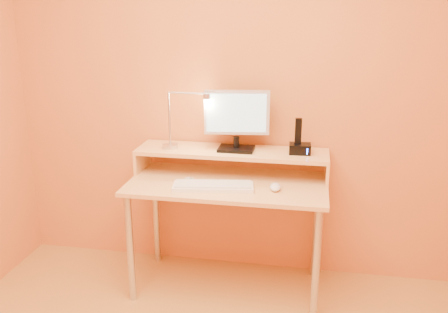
% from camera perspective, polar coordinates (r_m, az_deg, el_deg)
% --- Properties ---
extents(wall_back, '(3.00, 0.04, 2.50)m').
position_cam_1_polar(wall_back, '(3.14, 1.48, 8.13)').
color(wall_back, orange).
rests_on(wall_back, floor).
extents(desk_leg_fl, '(0.04, 0.04, 0.69)m').
position_cam_1_polar(desk_leg_fl, '(3.04, -10.89, -10.52)').
color(desk_leg_fl, silver).
rests_on(desk_leg_fl, floor).
extents(desk_leg_fr, '(0.04, 0.04, 0.69)m').
position_cam_1_polar(desk_leg_fr, '(2.86, 10.70, -12.39)').
color(desk_leg_fr, silver).
rests_on(desk_leg_fr, floor).
extents(desk_leg_bl, '(0.04, 0.04, 0.69)m').
position_cam_1_polar(desk_leg_bl, '(3.46, -7.92, -6.80)').
color(desk_leg_bl, silver).
rests_on(desk_leg_bl, floor).
extents(desk_leg_br, '(0.04, 0.04, 0.69)m').
position_cam_1_polar(desk_leg_br, '(3.30, 10.73, -8.15)').
color(desk_leg_br, silver).
rests_on(desk_leg_br, floor).
extents(desk_lower, '(1.20, 0.60, 0.02)m').
position_cam_1_polar(desk_lower, '(2.97, 0.43, -3.22)').
color(desk_lower, '#ECB270').
rests_on(desk_lower, floor).
extents(shelf_riser_left, '(0.02, 0.30, 0.14)m').
position_cam_1_polar(shelf_riser_left, '(3.23, -9.48, -0.28)').
color(shelf_riser_left, '#ECB270').
rests_on(shelf_riser_left, desk_lower).
extents(shelf_riser_right, '(0.02, 0.30, 0.14)m').
position_cam_1_polar(shelf_riser_right, '(3.05, 11.95, -1.48)').
color(shelf_riser_right, '#ECB270').
rests_on(shelf_riser_right, desk_lower).
extents(desk_shelf, '(1.20, 0.30, 0.02)m').
position_cam_1_polar(desk_shelf, '(3.06, 0.93, 0.55)').
color(desk_shelf, '#ECB270').
rests_on(desk_shelf, desk_lower).
extents(monitor_foot, '(0.22, 0.16, 0.02)m').
position_cam_1_polar(monitor_foot, '(3.05, 1.44, 0.91)').
color(monitor_foot, black).
rests_on(monitor_foot, desk_shelf).
extents(monitor_neck, '(0.04, 0.04, 0.07)m').
position_cam_1_polar(monitor_neck, '(3.04, 1.45, 1.71)').
color(monitor_neck, black).
rests_on(monitor_neck, monitor_foot).
extents(monitor_panel, '(0.40, 0.09, 0.27)m').
position_cam_1_polar(monitor_panel, '(3.00, 1.51, 5.16)').
color(monitor_panel, silver).
rests_on(monitor_panel, monitor_neck).
extents(monitor_back, '(0.36, 0.06, 0.23)m').
position_cam_1_polar(monitor_back, '(3.03, 1.58, 5.25)').
color(monitor_back, black).
rests_on(monitor_back, monitor_panel).
extents(monitor_screen, '(0.36, 0.05, 0.24)m').
position_cam_1_polar(monitor_screen, '(2.99, 1.45, 5.09)').
color(monitor_screen, '#9FC9DB').
rests_on(monitor_screen, monitor_panel).
extents(lamp_base, '(0.10, 0.10, 0.02)m').
position_cam_1_polar(lamp_base, '(3.11, -6.29, 1.20)').
color(lamp_base, silver).
rests_on(lamp_base, desk_shelf).
extents(lamp_post, '(0.01, 0.01, 0.33)m').
position_cam_1_polar(lamp_post, '(3.07, -6.40, 4.39)').
color(lamp_post, silver).
rests_on(lamp_post, lamp_base).
extents(lamp_arm, '(0.24, 0.01, 0.01)m').
position_cam_1_polar(lamp_arm, '(3.00, -4.29, 7.39)').
color(lamp_arm, silver).
rests_on(lamp_arm, lamp_post).
extents(lamp_head, '(0.04, 0.04, 0.03)m').
position_cam_1_polar(lamp_head, '(2.98, -2.04, 7.05)').
color(lamp_head, silver).
rests_on(lamp_head, lamp_arm).
extents(lamp_bulb, '(0.03, 0.03, 0.00)m').
position_cam_1_polar(lamp_bulb, '(2.98, -2.03, 6.75)').
color(lamp_bulb, '#FFEAC6').
rests_on(lamp_bulb, lamp_head).
extents(phone_dock, '(0.13, 0.11, 0.06)m').
position_cam_1_polar(phone_dock, '(3.01, 8.86, 0.91)').
color(phone_dock, black).
rests_on(phone_dock, desk_shelf).
extents(phone_handset, '(0.04, 0.03, 0.16)m').
position_cam_1_polar(phone_handset, '(2.98, 8.66, 2.95)').
color(phone_handset, black).
rests_on(phone_handset, phone_dock).
extents(phone_led, '(0.01, 0.00, 0.04)m').
position_cam_1_polar(phone_led, '(2.96, 9.69, 0.59)').
color(phone_led, blue).
rests_on(phone_led, phone_dock).
extents(keyboard, '(0.49, 0.22, 0.02)m').
position_cam_1_polar(keyboard, '(2.86, -1.28, -3.54)').
color(keyboard, white).
rests_on(keyboard, desk_lower).
extents(mouse, '(0.07, 0.12, 0.04)m').
position_cam_1_polar(mouse, '(2.85, 6.00, -3.55)').
color(mouse, white).
rests_on(mouse, desk_lower).
extents(remote_control, '(0.07, 0.18, 0.02)m').
position_cam_1_polar(remote_control, '(2.93, -4.61, -3.14)').
color(remote_control, white).
rests_on(remote_control, desk_lower).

